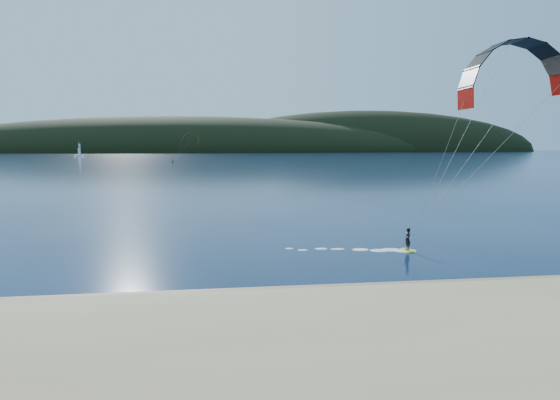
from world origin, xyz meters
name	(u,v)px	position (x,y,z in m)	size (l,w,h in m)	color
ground	(267,324)	(0.00, 0.00, 0.00)	(1800.00, 1800.00, 0.00)	#061831
wet_sand	(259,294)	(0.00, 4.50, 0.05)	(220.00, 2.50, 0.10)	#84684D
headland	(222,152)	(0.63, 745.28, 0.00)	(1200.00, 310.00, 140.00)	black
kitesurfer_near	(509,101)	(19.50, 10.89, 12.18)	(21.39, 6.69, 15.28)	#D6ED1B
kitesurfer_far	(190,142)	(-16.34, 204.94, 10.99)	(14.08, 5.34, 14.63)	#D6ED1B
sailboat	(79,155)	(-124.04, 399.59, 0.95)	(9.25, 5.79, 12.91)	white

